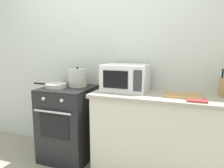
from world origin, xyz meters
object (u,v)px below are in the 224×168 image
object	(u,v)px
stove	(69,123)
microwave	(126,78)
stock_pot	(78,78)
frying_pan	(56,86)
oven_mitt	(197,100)
cutting_board	(183,95)

from	to	relation	value
stove	microwave	bearing A→B (deg)	6.22
stock_pot	stove	bearing A→B (deg)	-128.26
frying_pan	stock_pot	bearing A→B (deg)	37.55
microwave	oven_mitt	world-z (taller)	microwave
microwave	cutting_board	size ratio (longest dim) A/B	1.39
stock_pot	frying_pan	bearing A→B (deg)	-142.45
stock_pot	cutting_board	size ratio (longest dim) A/B	0.89
microwave	oven_mitt	size ratio (longest dim) A/B	2.78
oven_mitt	microwave	bearing A→B (deg)	162.82
stove	frying_pan	world-z (taller)	frying_pan
stove	cutting_board	xyz separation A→B (m)	(1.36, 0.00, 0.47)
stock_pot	oven_mitt	world-z (taller)	stock_pot
frying_pan	microwave	size ratio (longest dim) A/B	0.92
cutting_board	oven_mitt	size ratio (longest dim) A/B	2.00
stove	stock_pot	size ratio (longest dim) A/B	2.89
stock_pot	oven_mitt	xyz separation A→B (m)	(1.41, -0.27, -0.10)
cutting_board	stove	bearing A→B (deg)	-179.95
frying_pan	cutting_board	size ratio (longest dim) A/B	1.27
cutting_board	microwave	bearing A→B (deg)	173.00
cutting_board	stock_pot	bearing A→B (deg)	175.15
stock_pot	oven_mitt	distance (m)	1.44
frying_pan	oven_mitt	xyz separation A→B (m)	(1.63, -0.10, -0.02)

